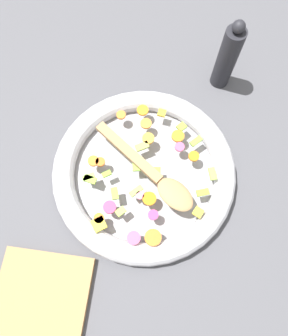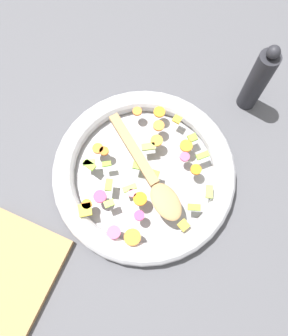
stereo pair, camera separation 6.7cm
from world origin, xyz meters
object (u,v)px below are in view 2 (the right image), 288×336
skillet (144,172)px  cutting_board (2,285)px  wooden_spoon (151,177)px  pepper_mill (258,80)px

skillet → cutting_board: bearing=153.3°
wooden_spoon → pepper_mill: (0.30, -0.14, 0.03)m
skillet → wooden_spoon: wooden_spoon is taller
skillet → pepper_mill: 0.34m
skillet → wooden_spoon: (-0.02, -0.02, 0.04)m
pepper_mill → cutting_board: pepper_mill is taller
pepper_mill → cutting_board: 0.72m
skillet → wooden_spoon: bearing=-126.1°
skillet → cutting_board: size_ratio=1.50×
pepper_mill → cutting_board: (-0.63, 0.33, -0.09)m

